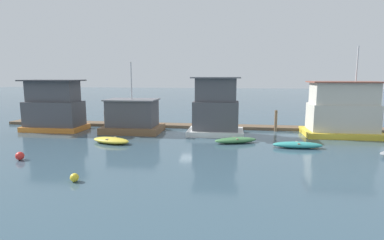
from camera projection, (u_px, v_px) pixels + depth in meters
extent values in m
plane|color=#385160|center=(193.00, 133.00, 28.58)|extent=(200.00, 200.00, 0.00)
cube|color=brown|center=(197.00, 126.00, 31.57)|extent=(42.40, 1.72, 0.30)
cube|color=orange|center=(56.00, 128.00, 30.00)|extent=(5.82, 3.30, 0.47)
cube|color=#4C4C51|center=(55.00, 114.00, 29.78)|extent=(5.28, 2.76, 2.43)
cube|color=#4C4C51|center=(53.00, 91.00, 29.45)|extent=(4.68, 2.16, 2.00)
cube|color=#38383D|center=(52.00, 80.00, 29.30)|extent=(5.58, 3.06, 0.12)
cube|color=brown|center=(133.00, 129.00, 29.03)|extent=(5.54, 3.86, 0.62)
cube|color=#4C4C51|center=(133.00, 113.00, 28.80)|extent=(4.49, 2.81, 2.46)
cube|color=slate|center=(132.00, 100.00, 28.61)|extent=(4.79, 3.11, 0.12)
cylinder|color=#B2B2B7|center=(131.00, 81.00, 28.34)|extent=(0.12, 0.12, 3.52)
cube|color=white|center=(216.00, 132.00, 27.83)|extent=(5.08, 3.50, 0.47)
cube|color=#4C4C51|center=(216.00, 116.00, 27.60)|extent=(4.10, 2.52, 2.63)
cube|color=#4C4C51|center=(216.00, 90.00, 27.25)|extent=(3.66, 2.07, 2.09)
cube|color=slate|center=(216.00, 78.00, 27.09)|extent=(4.40, 2.82, 0.12)
cube|color=gold|center=(340.00, 133.00, 27.27)|extent=(6.53, 3.98, 0.49)
cube|color=beige|center=(342.00, 117.00, 27.05)|extent=(5.58, 3.02, 2.39)
cube|color=beige|center=(343.00, 93.00, 26.73)|extent=(5.25, 2.70, 1.92)
cube|color=brown|center=(344.00, 82.00, 26.58)|extent=(5.88, 3.32, 0.12)
cylinder|color=#B2B2B7|center=(357.00, 64.00, 26.21)|extent=(0.12, 0.12, 3.08)
ellipsoid|color=yellow|center=(111.00, 140.00, 24.24)|extent=(3.59, 2.27, 0.47)
cube|color=#997F60|center=(111.00, 138.00, 24.21)|extent=(0.48, 1.17, 0.08)
ellipsoid|color=#47844C|center=(236.00, 140.00, 24.33)|extent=(3.68, 2.18, 0.46)
cube|color=#997F60|center=(236.00, 138.00, 24.30)|extent=(0.45, 0.88, 0.08)
ellipsoid|color=teal|center=(298.00, 145.00, 22.67)|extent=(3.70, 1.15, 0.47)
cube|color=#997F60|center=(298.00, 143.00, 22.65)|extent=(0.18, 0.89, 0.08)
cylinder|color=brown|center=(276.00, 121.00, 29.30)|extent=(0.27, 0.27, 2.08)
cylinder|color=brown|center=(106.00, 119.00, 31.68)|extent=(0.31, 0.31, 1.74)
sphere|color=yellow|center=(74.00, 178.00, 15.48)|extent=(0.45, 0.45, 0.45)
sphere|color=red|center=(20.00, 156.00, 19.44)|extent=(0.54, 0.54, 0.54)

